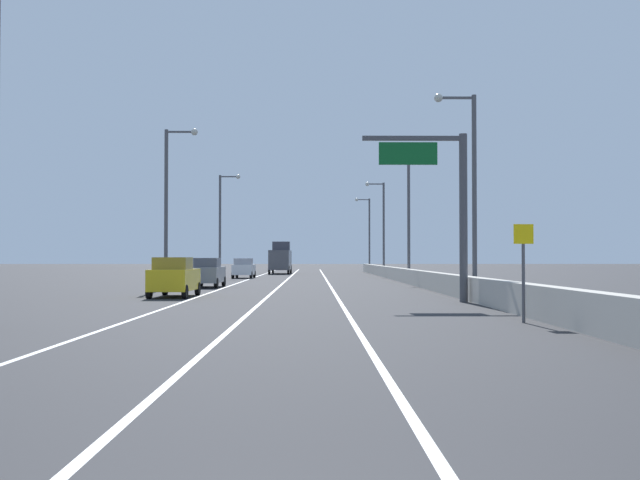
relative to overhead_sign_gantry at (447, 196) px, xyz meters
The scene contains 18 objects.
ground_plane 35.63m from the overhead_sign_gantry, 100.18° to the left, with size 320.00×320.00×0.00m, color #2D2D30.
lane_stripe_left 28.70m from the overhead_sign_gantry, 114.51° to the left, with size 0.16×130.00×0.00m, color silver.
lane_stripe_center 27.46m from the overhead_sign_gantry, 107.75° to the left, with size 0.16×130.00×0.00m, color silver.
lane_stripe_right 26.62m from the overhead_sign_gantry, 100.44° to the left, with size 0.16×130.00×0.00m, color silver.
jersey_barrier_right 11.62m from the overhead_sign_gantry, 82.89° to the left, with size 0.60×120.00×1.10m, color #B2ADA3.
overhead_sign_gantry is the anchor object (origin of this frame).
speed_advisory_sign 10.95m from the overhead_sign_gantry, 87.59° to the right, with size 0.60×0.11×3.00m.
lamp_post_right_second 5.00m from the overhead_sign_gantry, 66.43° to the left, with size 2.14×0.44×10.28m.
lamp_post_right_third 26.88m from the overhead_sign_gantry, 86.82° to the left, with size 2.14×0.44×10.28m.
lamp_post_right_fourth 49.21m from the overhead_sign_gantry, 88.14° to the left, with size 2.14×0.44×10.28m.
lamp_post_right_fifth 71.55m from the overhead_sign_gantry, 88.62° to the left, with size 2.14×0.44×10.28m.
lamp_post_left_near 19.01m from the overhead_sign_gantry, 141.17° to the right, with size 2.14×0.44×10.28m.
lamp_post_left_mid 21.28m from the overhead_sign_gantry, 135.37° to the left, with size 2.14×0.44×10.28m.
lamp_post_left_far 44.37m from the overhead_sign_gantry, 109.72° to the left, with size 2.14×0.44×10.28m.
car_yellow_0 14.18m from the overhead_sign_gantry, 160.79° to the left, with size 2.01×4.53×1.99m.
car_gray_1 21.33m from the overhead_sign_gantry, 127.87° to the left, with size 1.83×4.63×1.95m.
car_white_2 40.92m from the overhead_sign_gantry, 107.96° to the left, with size 2.02×4.07×1.90m.
box_truck 59.10m from the overhead_sign_gantry, 99.63° to the left, with size 2.57×8.01×3.93m.
Camera 1 is at (0.27, -4.09, 1.99)m, focal length 42.26 mm.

